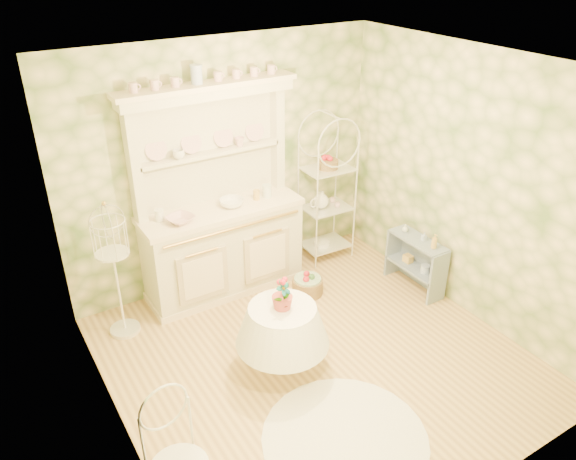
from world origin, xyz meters
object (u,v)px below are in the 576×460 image
birdcage_stand (115,268)px  kitchen_dresser (220,196)px  round_table (282,339)px  floor_basket (308,284)px  bakers_rack (327,189)px  side_shelf (416,262)px

birdcage_stand → kitchen_dresser: bearing=7.8°
round_table → floor_basket: (0.89, 0.93, -0.26)m
bakers_rack → side_shelf: bearing=-66.2°
round_table → floor_basket: 1.31m
birdcage_stand → round_table: bearing=-52.0°
floor_basket → bakers_rack: bearing=42.2°
kitchen_dresser → floor_basket: (0.73, -0.58, -1.03)m
bakers_rack → birdcage_stand: 2.60m
kitchen_dresser → floor_basket: bearing=-38.5°
side_shelf → birdcage_stand: birdcage_stand is taller
bakers_rack → side_shelf: bakers_rack is taller
round_table → bakers_rack: bearing=44.6°
round_table → floor_basket: bearing=46.2°
kitchen_dresser → birdcage_stand: (-1.21, -0.17, -0.40)m
side_shelf → floor_basket: 1.23m
round_table → birdcage_stand: (-1.05, 1.34, 0.37)m
kitchen_dresser → round_table: kitchen_dresser is taller
kitchen_dresser → round_table: (-0.16, -1.51, -0.77)m
birdcage_stand → floor_basket: bearing=-12.0°
bakers_rack → birdcage_stand: size_ratio=1.20×
kitchen_dresser → side_shelf: kitchen_dresser is taller
round_table → floor_basket: round_table is taller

